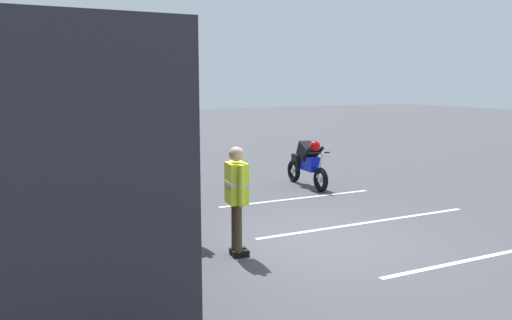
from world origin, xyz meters
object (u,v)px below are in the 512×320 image
spectator_far_left (237,191)px  spectator_centre (170,171)px  stunt_motorcycle (307,163)px  spectator_right (156,162)px  parked_motorcycle_silver (108,186)px  parked_motorcycle_dark (151,223)px  spectator_left (185,183)px  tour_bus (7,151)px

spectator_far_left → spectator_centre: 2.17m
spectator_centre → stunt_motorcycle: bearing=-66.3°
spectator_right → stunt_motorcycle: bearing=-82.2°
parked_motorcycle_silver → parked_motorcycle_dark: 3.41m
parked_motorcycle_silver → parked_motorcycle_dark: same height
spectator_left → spectator_centre: size_ratio=0.97×
tour_bus → parked_motorcycle_silver: tour_bus is taller
tour_bus → spectator_far_left: 3.57m
tour_bus → spectator_left: (-0.68, -2.62, -0.64)m
tour_bus → parked_motorcycle_dark: (-0.98, -1.92, -1.16)m
spectator_right → spectator_left: bearing=172.7°
spectator_right → parked_motorcycle_dark: bearing=159.7°
spectator_far_left → stunt_motorcycle: bearing=-45.0°
spectator_left → spectator_right: 2.45m
parked_motorcycle_dark → spectator_left: bearing=-66.7°
tour_bus → stunt_motorcycle: (2.32, -7.12, -1.03)m
spectator_centre → stunt_motorcycle: 4.80m
parked_motorcycle_silver → stunt_motorcycle: stunt_motorcycle is taller
spectator_centre → spectator_far_left: bearing=-172.1°
parked_motorcycle_dark → spectator_right: bearing=-20.3°
spectator_right → spectator_centre: bearing=172.3°
spectator_centre → stunt_motorcycle: spectator_centre is taller
tour_bus → spectator_right: tour_bus is taller
spectator_far_left → spectator_left: (1.07, 0.43, -0.02)m
spectator_far_left → parked_motorcycle_silver: spectator_far_left is taller
spectator_right → stunt_motorcycle: 4.26m
spectator_left → stunt_motorcycle: spectator_left is taller
spectator_left → parked_motorcycle_dark: spectator_left is taller
spectator_centre → spectator_right: bearing=-7.7°
spectator_right → parked_motorcycle_silver: 1.22m
parked_motorcycle_silver → tour_bus: bearing=139.4°
spectator_centre → spectator_left: bearing=173.2°
tour_bus → parked_motorcycle_silver: 3.40m
tour_bus → stunt_motorcycle: tour_bus is taller
spectator_centre → parked_motorcycle_silver: 2.21m
spectator_left → spectator_right: size_ratio=0.98×
parked_motorcycle_silver → spectator_centre: bearing=-162.0°
parked_motorcycle_silver → spectator_left: bearing=-170.3°
spectator_left → spectator_centre: 1.09m
spectator_far_left → spectator_left: bearing=21.7°
spectator_left → stunt_motorcycle: (3.00, -4.51, -0.40)m
spectator_centre → parked_motorcycle_dark: (-1.38, 0.83, -0.56)m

